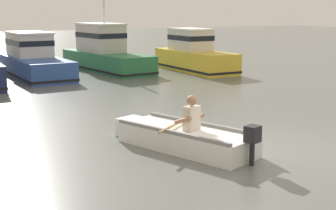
% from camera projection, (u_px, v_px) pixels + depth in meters
% --- Properties ---
extents(ground_plane, '(120.00, 120.00, 0.00)m').
position_uv_depth(ground_plane, '(266.00, 150.00, 10.35)').
color(ground_plane, slate).
extents(rowboat_with_person, '(1.98, 3.66, 1.19)m').
position_uv_depth(rowboat_with_person, '(184.00, 137.00, 10.42)').
color(rowboat_with_person, white).
rests_on(rowboat_with_person, ground).
extents(moored_boat_blue, '(2.00, 6.30, 1.95)m').
position_uv_depth(moored_boat_blue, '(32.00, 60.00, 21.76)').
color(moored_boat_blue, '#2D519E').
rests_on(moored_boat_blue, ground).
extents(moored_boat_green, '(2.42, 6.42, 3.76)m').
position_uv_depth(moored_boat_green, '(105.00, 53.00, 23.68)').
color(moored_boat_green, '#287042').
rests_on(moored_boat_green, ground).
extents(moored_boat_yellow, '(1.94, 5.23, 2.04)m').
position_uv_depth(moored_boat_yellow, '(194.00, 55.00, 23.61)').
color(moored_boat_yellow, gold).
rests_on(moored_boat_yellow, ground).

